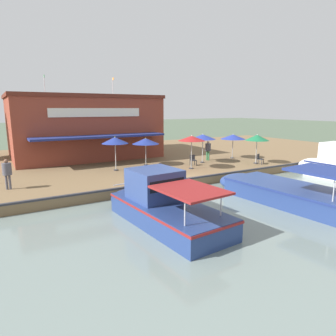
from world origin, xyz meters
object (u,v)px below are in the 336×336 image
object	(u,v)px
patio_umbrella_far_corner	(257,138)
patio_umbrella_near_quay_edge	(192,138)
person_mid_patio	(7,170)
patio_umbrella_back_row	(203,137)
cafe_chair_under_first_umbrella	(193,160)
patio_umbrella_mid_patio_left	(115,140)
waterfront_restaurant	(83,126)
motorboat_outer_channel	(159,204)
motorboat_nearest_quay	(280,190)
cafe_chair_mid_patio	(260,158)
person_at_quay_edge	(208,148)
patio_umbrella_mid_patio_right	(146,141)
patio_umbrella_by_entrance	(233,137)

from	to	relation	value
patio_umbrella_far_corner	patio_umbrella_near_quay_edge	world-z (taller)	patio_umbrella_near_quay_edge
patio_umbrella_near_quay_edge	person_mid_patio	distance (m)	12.43
patio_umbrella_back_row	cafe_chair_under_first_umbrella	distance (m)	2.32
patio_umbrella_near_quay_edge	patio_umbrella_mid_patio_left	size ratio (longest dim) A/B	1.01
waterfront_restaurant	motorboat_outer_channel	size ratio (longest dim) A/B	1.71
cafe_chair_under_first_umbrella	motorboat_nearest_quay	xyz separation A→B (m)	(8.75, -0.21, -0.43)
patio_umbrella_mid_patio_left	cafe_chair_mid_patio	bearing A→B (deg)	72.12
cafe_chair_mid_patio	person_at_quay_edge	bearing A→B (deg)	-146.01
patio_umbrella_near_quay_edge	person_mid_patio	size ratio (longest dim) A/B	1.46
cafe_chair_mid_patio	patio_umbrella_mid_patio_right	bearing A→B (deg)	-117.35
patio_umbrella_back_row	waterfront_restaurant	bearing A→B (deg)	-139.74
cafe_chair_under_first_umbrella	cafe_chair_mid_patio	bearing A→B (deg)	65.04
patio_umbrella_near_quay_edge	person_at_quay_edge	world-z (taller)	patio_umbrella_near_quay_edge
patio_umbrella_mid_patio_left	motorboat_nearest_quay	world-z (taller)	patio_umbrella_mid_patio_left
patio_umbrella_mid_patio_right	patio_umbrella_mid_patio_left	bearing A→B (deg)	-76.00
patio_umbrella_by_entrance	person_mid_patio	distance (m)	18.54
patio_umbrella_near_quay_edge	motorboat_outer_channel	world-z (taller)	patio_umbrella_near_quay_edge
waterfront_restaurant	patio_umbrella_mid_patio_left	bearing A→B (deg)	0.64
patio_umbrella_by_entrance	patio_umbrella_mid_patio_right	bearing A→B (deg)	-95.96
person_mid_patio	motorboat_nearest_quay	xyz separation A→B (m)	(8.05, 13.04, -1.05)
patio_umbrella_back_row	patio_umbrella_far_corner	bearing A→B (deg)	54.43
patio_umbrella_by_entrance	patio_umbrella_back_row	distance (m)	3.78
patio_umbrella_mid_patio_right	patio_umbrella_far_corner	bearing A→B (deg)	64.90
waterfront_restaurant	person_at_quay_edge	world-z (taller)	waterfront_restaurant
patio_umbrella_near_quay_edge	cafe_chair_under_first_umbrella	size ratio (longest dim) A/B	3.00
patio_umbrella_far_corner	patio_umbrella_back_row	size ratio (longest dim) A/B	1.00
patio_umbrella_back_row	motorboat_outer_channel	xyz separation A→B (m)	(8.60, -8.94, -1.95)
patio_umbrella_by_entrance	motorboat_nearest_quay	distance (m)	11.37
patio_umbrella_mid_patio_right	patio_umbrella_far_corner	size ratio (longest dim) A/B	0.92
patio_umbrella_mid_patio_right	patio_umbrella_by_entrance	distance (m)	8.49
patio_umbrella_by_entrance	patio_umbrella_near_quay_edge	size ratio (longest dim) A/B	0.88
patio_umbrella_by_entrance	patio_umbrella_mid_patio_left	size ratio (longest dim) A/B	0.89
patio_umbrella_back_row	person_at_quay_edge	world-z (taller)	patio_umbrella_back_row
patio_umbrella_near_quay_edge	person_mid_patio	bearing A→B (deg)	-91.59
patio_umbrella_by_entrance	cafe_chair_mid_patio	xyz separation A→B (m)	(3.41, -0.14, -1.50)
cafe_chair_mid_patio	motorboat_nearest_quay	distance (m)	8.30
waterfront_restaurant	patio_umbrella_back_row	bearing A→B (deg)	40.26
patio_umbrella_near_quay_edge	patio_umbrella_back_row	world-z (taller)	patio_umbrella_near_quay_edge
patio_umbrella_near_quay_edge	motorboat_outer_channel	xyz separation A→B (m)	(6.91, -6.61, -2.07)
cafe_chair_mid_patio	person_mid_patio	xyz separation A→B (m)	(-1.64, -18.30, 0.62)
cafe_chair_mid_patio	person_mid_patio	bearing A→B (deg)	-95.13
waterfront_restaurant	motorboat_outer_channel	bearing A→B (deg)	-4.30
motorboat_outer_channel	motorboat_nearest_quay	size ratio (longest dim) A/B	0.87
person_mid_patio	motorboat_outer_channel	size ratio (longest dim) A/B	0.23
patio_umbrella_far_corner	patio_umbrella_by_entrance	xyz separation A→B (m)	(-3.01, 0.13, -0.18)
person_at_quay_edge	cafe_chair_mid_patio	bearing A→B (deg)	33.99
waterfront_restaurant	cafe_chair_under_first_umbrella	xyz separation A→B (m)	(9.63, 6.18, -2.38)
waterfront_restaurant	patio_umbrella_back_row	distance (m)	11.80
waterfront_restaurant	patio_umbrella_mid_patio_left	size ratio (longest dim) A/B	5.14
waterfront_restaurant	patio_umbrella_by_entrance	world-z (taller)	waterfront_restaurant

